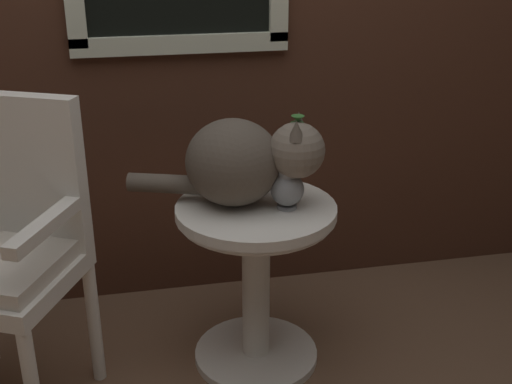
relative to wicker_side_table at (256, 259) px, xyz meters
name	(u,v)px	position (x,y,z in m)	size (l,w,h in m)	color
wicker_side_table	(256,259)	(0.00, 0.00, 0.00)	(0.55, 0.55, 0.62)	silver
wicker_chair	(2,240)	(-0.82, -0.02, 0.17)	(0.61, 0.59, 1.03)	silver
cat	(243,161)	(-0.04, 0.03, 0.36)	(0.65, 0.38, 0.31)	brown
pewter_vase_with_ivy	(288,183)	(0.10, -0.04, 0.30)	(0.12, 0.11, 0.31)	gray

